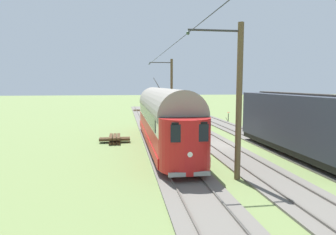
# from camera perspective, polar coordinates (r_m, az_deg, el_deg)

# --- Properties ---
(ground_plane) EXTENTS (220.00, 220.00, 0.00)m
(ground_plane) POSITION_cam_1_polar(r_m,az_deg,el_deg) (22.70, 9.74, -5.37)
(ground_plane) COLOR olive
(track_streetcar_siding) EXTENTS (2.80, 80.00, 0.18)m
(track_streetcar_siding) POSITION_cam_1_polar(r_m,az_deg,el_deg) (24.55, 18.69, -4.61)
(track_streetcar_siding) COLOR #666059
(track_streetcar_siding) RESTS_ON ground
(track_adjacent_siding) EXTENTS (2.80, 80.00, 0.18)m
(track_adjacent_siding) POSITION_cam_1_polar(r_m,az_deg,el_deg) (22.98, 9.49, -5.09)
(track_adjacent_siding) COLOR #666059
(track_adjacent_siding) RESTS_ON ground
(track_third_siding) EXTENTS (2.80, 80.00, 0.18)m
(track_third_siding) POSITION_cam_1_polar(r_m,az_deg,el_deg) (22.08, -0.76, -5.47)
(track_third_siding) COLOR #666059
(track_third_siding) RESTS_ON ground
(vintage_streetcar) EXTENTS (2.65, 18.23, 5.05)m
(vintage_streetcar) POSITION_cam_1_polar(r_m,az_deg,el_deg) (22.17, -0.92, 0.36)
(vintage_streetcar) COLOR red
(vintage_streetcar) RESTS_ON ground
(boxcar_adjacent) EXTENTS (2.96, 11.45, 3.85)m
(boxcar_adjacent) POSITION_cam_1_polar(r_m,az_deg,el_deg) (20.80, 23.93, -0.86)
(boxcar_adjacent) COLOR #2D333D
(boxcar_adjacent) RESTS_ON ground
(catenary_pole_foreground) EXTENTS (2.70, 0.28, 7.41)m
(catenary_pole_foreground) POSITION_cam_1_polar(r_m,az_deg,el_deg) (33.77, 0.58, 5.12)
(catenary_pole_foreground) COLOR brown
(catenary_pole_foreground) RESTS_ON ground
(catenary_pole_mid_near) EXTENTS (2.70, 0.28, 7.41)m
(catenary_pole_mid_near) POSITION_cam_1_polar(r_m,az_deg,el_deg) (14.41, 13.18, 3.35)
(catenary_pole_mid_near) COLOR brown
(catenary_pole_mid_near) RESTS_ON ground
(overhead_wire_run) EXTENTS (2.50, 43.92, 0.18)m
(overhead_wire_run) POSITION_cam_1_polar(r_m,az_deg,el_deg) (14.56, 3.40, 15.39)
(overhead_wire_run) COLOR black
(overhead_wire_run) RESTS_ON ground
(switch_stand) EXTENTS (0.50, 0.30, 1.24)m
(switch_stand) POSITION_cam_1_polar(r_m,az_deg,el_deg) (36.87, 11.44, 0.17)
(switch_stand) COLOR black
(switch_stand) RESTS_ON ground
(spare_tie_stack) EXTENTS (2.40, 2.40, 0.54)m
(spare_tie_stack) POSITION_cam_1_polar(r_m,az_deg,el_deg) (24.06, -10.15, -4.07)
(spare_tie_stack) COLOR #47331E
(spare_tie_stack) RESTS_ON ground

